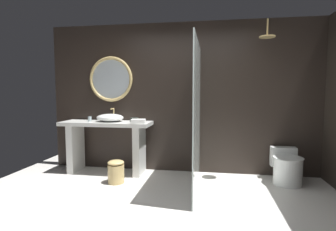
% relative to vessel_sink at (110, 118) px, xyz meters
% --- Properties ---
extents(ground_plane, '(5.76, 5.76, 0.00)m').
position_rel_vessel_sink_xyz_m(ground_plane, '(1.22, -1.58, -0.97)').
color(ground_plane, silver).
extents(back_wall_panel, '(4.80, 0.10, 2.60)m').
position_rel_vessel_sink_xyz_m(back_wall_panel, '(1.22, 0.32, 0.33)').
color(back_wall_panel, black).
rests_on(back_wall_panel, ground_plane).
extents(vanity_counter, '(1.56, 0.53, 0.90)m').
position_rel_vessel_sink_xyz_m(vanity_counter, '(-0.06, -0.01, -0.38)').
color(vanity_counter, silver).
rests_on(vanity_counter, ground_plane).
extents(vessel_sink, '(0.47, 0.39, 0.23)m').
position_rel_vessel_sink_xyz_m(vessel_sink, '(0.00, 0.00, 0.00)').
color(vessel_sink, white).
rests_on(vessel_sink, vanity_counter).
extents(tumbler_cup, '(0.06, 0.06, 0.09)m').
position_rel_vessel_sink_xyz_m(tumbler_cup, '(-0.36, -0.03, -0.02)').
color(tumbler_cup, silver).
rests_on(tumbler_cup, vanity_counter).
extents(tissue_box, '(0.12, 0.11, 0.07)m').
position_rel_vessel_sink_xyz_m(tissue_box, '(0.43, 0.03, -0.03)').
color(tissue_box, '#282D28').
rests_on(tissue_box, vanity_counter).
extents(round_wall_mirror, '(0.81, 0.06, 0.81)m').
position_rel_vessel_sink_xyz_m(round_wall_mirror, '(-0.06, 0.23, 0.67)').
color(round_wall_mirror, tan).
extents(shower_glass_panel, '(0.02, 1.59, 2.13)m').
position_rel_vessel_sink_xyz_m(shower_glass_panel, '(1.52, -0.52, 0.10)').
color(shower_glass_panel, silver).
rests_on(shower_glass_panel, ground_plane).
extents(rain_shower_head, '(0.24, 0.24, 0.28)m').
position_rel_vessel_sink_xyz_m(rain_shower_head, '(2.54, -0.09, 1.28)').
color(rain_shower_head, tan).
extents(toilet, '(0.44, 0.60, 0.52)m').
position_rel_vessel_sink_xyz_m(toilet, '(2.89, -0.09, -0.72)').
color(toilet, white).
rests_on(toilet, ground_plane).
extents(waste_bin, '(0.25, 0.25, 0.36)m').
position_rel_vessel_sink_xyz_m(waste_bin, '(0.28, -0.51, -0.78)').
color(waste_bin, tan).
rests_on(waste_bin, ground_plane).
extents(folded_hand_towel, '(0.25, 0.22, 0.07)m').
position_rel_vessel_sink_xyz_m(folded_hand_towel, '(0.55, -0.18, -0.03)').
color(folded_hand_towel, white).
rests_on(folded_hand_towel, vanity_counter).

